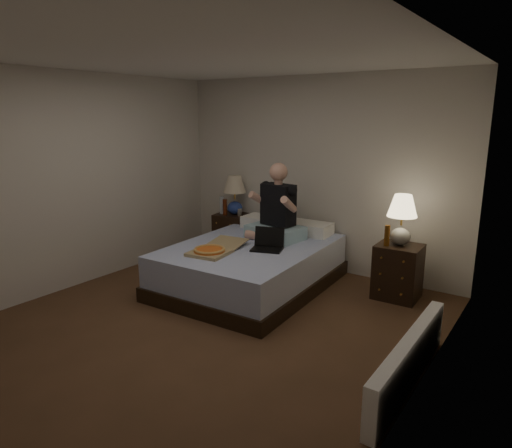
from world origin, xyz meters
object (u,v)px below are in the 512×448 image
Objects in this scene: bed at (251,266)px; lamp_left at (235,195)px; nightstand_left at (233,234)px; radiator at (409,361)px; beer_bottle_left at (225,207)px; laptop at (267,240)px; person at (276,202)px; lamp_right at (402,220)px; pizza_box at (209,251)px; nightstand_right at (398,272)px; water_bottle at (222,205)px; beer_bottle_right at (387,236)px; soda_can at (239,212)px.

bed is 3.70× the size of lamp_left.
radiator is at bearing -39.02° from nightstand_left.
laptop is (1.30, -0.87, -0.08)m from beer_bottle_left.
person reaches higher than radiator.
lamp_right is (2.47, -0.24, 0.01)m from lamp_left.
pizza_box is at bearing -96.78° from person.
laptop is (-1.27, -0.73, 0.33)m from nightstand_right.
water_bottle is 0.12m from beer_bottle_left.
lamp_right is 2.43× the size of beer_bottle_left.
nightstand_left is at bearing 174.61° from lamp_right.
nightstand_right is at bearing 110.83° from radiator.
lamp_right reaches higher than beer_bottle_right.
nightstand_right is (2.51, -0.25, 0.00)m from nightstand_left.
lamp_left is (-0.93, 0.92, 0.63)m from bed.
lamp_right is 1.49m from laptop.
beer_bottle_right is 0.25× the size of person.
laptop is at bearing -151.45° from beer_bottle_right.
nightstand_right is 2.70m from water_bottle.
nightstand_left is 2.46m from beer_bottle_right.
nightstand_right is at bearing -5.85° from lamp_left.
beer_bottle_right is at bearing 9.01° from laptop.
lamp_left is 1.58m from laptop.
person is 1.08m from pizza_box.
person is (1.02, -0.51, 0.10)m from lamp_left.
bed is 1.29× the size of radiator.
pizza_box is (0.86, -1.36, -0.16)m from beer_bottle_left.
beer_bottle_left reaches higher than nightstand_right.
laptop is (1.40, -0.93, -0.09)m from water_bottle.
person reaches higher than lamp_left.
bed is at bearing -156.11° from lamp_right.
radiator is at bearing -27.13° from bed.
nightstand_left is at bearing 180.00° from lamp_left.
pizza_box is at bearing -55.67° from water_bottle.
person is (-1.46, -0.26, 0.68)m from nightstand_right.
lamp_left is 2.39m from beer_bottle_right.
person is 1.22× the size of pizza_box.
nightstand_left is 2.63× the size of beer_bottle_left.
nightstand_left is 0.44m from beer_bottle_left.
laptop is at bearing 40.94° from pizza_box.
lamp_left is at bearing 148.43° from radiator.
soda_can is 1.47m from laptop.
person is at bearing -19.75° from beer_bottle_left.
laptop is (0.27, -0.07, 0.38)m from bed.
beer_bottle_left is 1.20m from person.
water_bottle is 1.68m from laptop.
lamp_right is at bearing -5.48° from lamp_left.
water_bottle is 0.27× the size of person.
nightstand_right is at bearing -3.08° from beer_bottle_left.
lamp_left is at bearing 110.28° from pizza_box.
water_bottle reaches higher than beer_bottle_left.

